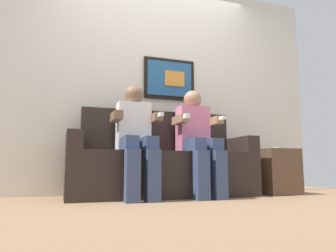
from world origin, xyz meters
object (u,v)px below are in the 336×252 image
side_table_right (276,172)px  spare_remote_on_table (275,148)px  person_on_left (136,135)px  couch (162,166)px  person_on_right (198,137)px

side_table_right → spare_remote_on_table: size_ratio=3.85×
person_on_left → spare_remote_on_table: 1.62m
couch → person_on_right: person_on_right is taller
side_table_right → person_on_right: bearing=-176.4°
couch → person_on_left: (-0.32, -0.17, 0.29)m
couch → spare_remote_on_table: bearing=-5.1°
couch → spare_remote_on_table: couch is taller
person_on_left → spare_remote_on_table: (1.62, 0.05, -0.10)m
side_table_right → spare_remote_on_table: 0.26m
person_on_left → spare_remote_on_table: size_ratio=8.54×
person_on_right → spare_remote_on_table: (0.98, 0.05, -0.10)m
person_on_right → spare_remote_on_table: 0.99m
spare_remote_on_table → side_table_right: bearing=80.0°
person_on_left → person_on_right: size_ratio=1.00×
couch → spare_remote_on_table: size_ratio=14.64×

